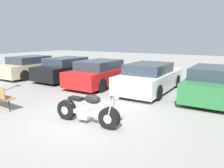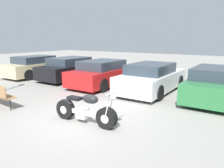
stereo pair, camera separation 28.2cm
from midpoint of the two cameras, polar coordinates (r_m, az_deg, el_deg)
name	(u,v)px [view 1 (the left image)]	position (r m, az deg, el deg)	size (l,w,h in m)	color
ground_plane	(81,120)	(6.95, -9.31, -9.26)	(60.00, 60.00, 0.00)	gray
motorcycle	(86,110)	(6.53, -8.02, -6.79)	(2.15, 0.62, 1.07)	black
parked_car_champagne	(32,67)	(15.41, -20.56, 4.24)	(1.94, 4.48, 1.35)	#C6B284
parked_car_black	(69,69)	(13.73, -11.87, 3.90)	(1.94, 4.48, 1.35)	black
parked_car_red	(102,73)	(11.71, -3.39, 2.80)	(1.94, 4.48, 1.35)	red
parked_car_white	(150,78)	(10.48, 9.19, 1.60)	(1.94, 4.48, 1.35)	white
parked_car_green	(213,83)	(10.00, 24.25, 0.20)	(1.94, 4.48, 1.35)	#286B38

